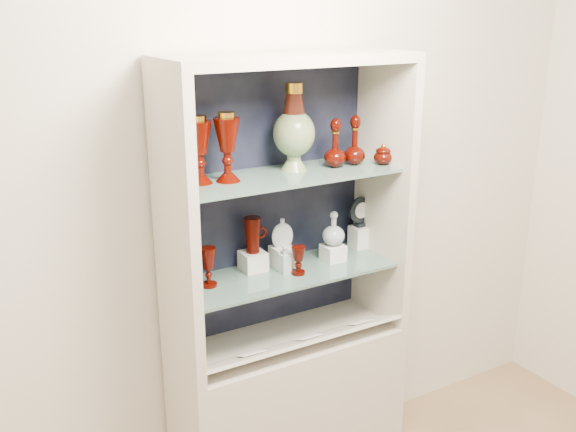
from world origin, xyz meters
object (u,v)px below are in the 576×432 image
pedestal_lamp_right (199,150)px  ruby_decanter_b (335,141)px  lidded_bowl (383,154)px  clear_square_bottle (285,259)px  ruby_decanter_a (355,137)px  ruby_goblet_small (298,261)px  pedestal_lamp_left (227,147)px  flat_flask (282,232)px  ruby_goblet_tall (208,267)px  ruby_pitcher (253,235)px  enamel_urn (294,127)px  clear_round_decanter (334,229)px  cobalt_goblet (189,277)px  cameo_medallion (361,211)px

pedestal_lamp_right → ruby_decanter_b: bearing=-3.6°
lidded_bowl → clear_square_bottle: bearing=173.8°
ruby_decanter_a → ruby_goblet_small: ruby_decanter_a is taller
pedestal_lamp_left → lidded_bowl: bearing=-6.3°
pedestal_lamp_right → flat_flask: (0.36, 0.02, -0.39)m
ruby_goblet_tall → ruby_pitcher: bearing=14.6°
pedestal_lamp_right → ruby_pitcher: size_ratio=1.70×
lidded_bowl → flat_flask: (-0.42, 0.12, -0.31)m
pedestal_lamp_right → enamel_urn: enamel_urn is taller
ruby_decanter_a → ruby_goblet_tall: 0.81m
enamel_urn → ruby_goblet_small: bearing=-109.3°
ruby_decanter_a → lidded_bowl: 0.14m
clear_square_bottle → clear_round_decanter: clear_round_decanter is taller
ruby_decanter_a → ruby_goblet_tall: size_ratio=1.46×
clear_square_bottle → ruby_decanter_a: bearing=1.8°
pedestal_lamp_right → flat_flask: bearing=2.7°
pedestal_lamp_right → clear_round_decanter: size_ratio=1.75×
ruby_decanter_a → ruby_pitcher: bearing=169.0°
ruby_goblet_tall → clear_round_decanter: bearing=-1.8°
pedestal_lamp_left → clear_round_decanter: bearing=-0.8°
flat_flask → pedestal_lamp_right: bearing=-162.7°
cobalt_goblet → ruby_goblet_tall: size_ratio=1.03×
ruby_goblet_small → clear_square_bottle: (-0.04, 0.04, 0.00)m
enamel_urn → clear_square_bottle: 0.54m
cobalt_goblet → ruby_goblet_small: bearing=-1.9°
ruby_pitcher → cameo_medallion: (0.55, -0.00, 0.02)m
pedestal_lamp_left → clear_round_decanter: 0.64m
ruby_decanter_a → ruby_pitcher: 0.59m
lidded_bowl → ruby_decanter_b: bearing=162.9°
ruby_decanter_a → ruby_decanter_b: size_ratio=1.09×
flat_flask → pedestal_lamp_left: bearing=-156.5°
pedestal_lamp_left → pedestal_lamp_right: 0.10m
lidded_bowl → ruby_pitcher: bearing=165.1°
ruby_goblet_tall → ruby_goblet_small: bearing=-11.4°
pedestal_lamp_right → cameo_medallion: bearing=3.2°
lidded_bowl → clear_round_decanter: 0.38m
flat_flask → clear_round_decanter: flat_flask is taller
flat_flask → cameo_medallion: size_ratio=0.89×
enamel_urn → cobalt_goblet: size_ratio=2.11×
pedestal_lamp_left → ruby_goblet_tall: pedestal_lamp_left is taller
clear_square_bottle → flat_flask: (0.03, 0.07, 0.09)m
ruby_pitcher → flat_flask: size_ratio=1.17×
pedestal_lamp_right → cameo_medallion: 0.87m
clear_square_bottle → flat_flask: size_ratio=0.94×
ruby_goblet_tall → clear_round_decanter: clear_round_decanter is taller
ruby_pitcher → flat_flask: bearing=-1.1°
pedestal_lamp_left → ruby_goblet_small: size_ratio=2.21×
lidded_bowl → cameo_medallion: bearing=90.0°
lidded_bowl → cameo_medallion: 0.33m
pedestal_lamp_left → clear_square_bottle: 0.54m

